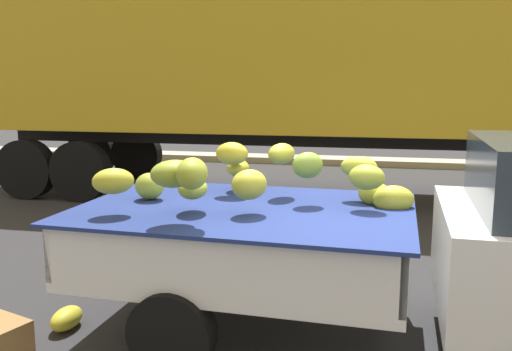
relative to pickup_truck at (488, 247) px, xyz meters
name	(u,v)px	position (x,y,z in m)	size (l,w,h in m)	color
ground	(386,348)	(-0.71, -0.01, -0.89)	(220.00, 220.00, 0.00)	#28282B
curb_strip	(379,162)	(-0.71, 9.96, -0.81)	(80.00, 0.80, 0.16)	gray
pickup_truck	(488,247)	(0.00, 0.00, 0.00)	(4.91, 2.07, 1.70)	white
semi_trailer	(288,57)	(-2.42, 5.70, 1.65)	(12.02, 2.71, 3.95)	gold
fallen_banana_bunch_near_tailgate	(67,318)	(-3.41, -0.23, -0.80)	(0.37, 0.22, 0.19)	gold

